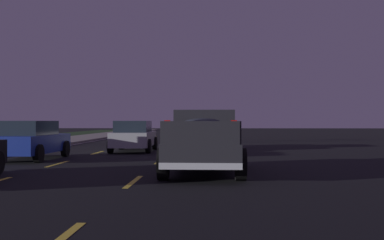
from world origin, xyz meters
name	(u,v)px	position (x,y,z in m)	size (l,w,h in m)	color
ground	(147,147)	(27.00, 0.00, 0.00)	(144.00, 144.00, 0.00)	black
sidewalk_shoulder	(21,146)	(27.00, 7.45, 0.06)	(108.00, 4.00, 0.12)	gray
lane_markings	(108,144)	(30.69, 3.07, 0.00)	(109.16, 7.04, 0.01)	yellow
pickup_truck	(204,140)	(13.72, -3.50, 0.98)	(5.46, 2.35, 1.87)	#232328
sedan_tan	(203,134)	(25.79, -3.28, 0.78)	(4.42, 2.06, 1.54)	#9E845B
sedan_silver	(134,136)	(23.25, 0.16, 0.78)	(4.43, 2.07, 1.54)	#B2B5BA
sedan_blue	(30,140)	(18.15, 3.47, 0.78)	(4.44, 2.08, 1.54)	navy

